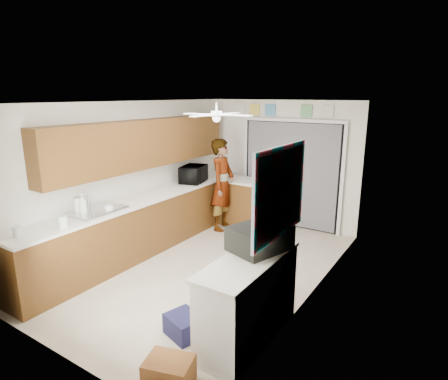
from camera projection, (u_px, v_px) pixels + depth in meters
The scene contains 41 objects.
floor at pixel (210, 267), 5.82m from camera, with size 5.00×5.00×0.00m, color #BEB099.
ceiling at pixel (208, 102), 5.20m from camera, with size 5.00×5.00×0.00m, color white.
wall_back at pixel (280, 163), 7.54m from camera, with size 3.20×3.20×0.00m, color white.
wall_front at pixel (55, 245), 3.47m from camera, with size 3.20×3.20×0.00m, color white.
wall_left at pixel (132, 176), 6.35m from camera, with size 5.00×5.00×0.00m, color white.
wall_right at pixel (314, 206), 4.67m from camera, with size 5.00×5.00×0.00m, color white.
left_base_cabinets at pixel (148, 224), 6.39m from camera, with size 0.60×4.80×0.90m, color brown.
left_countertop at pixel (147, 198), 6.27m from camera, with size 0.62×4.80×0.04m, color white.
upper_cabinets at pixel (146, 144), 6.29m from camera, with size 0.32×4.00×0.80m, color brown.
sink_basin at pixel (98, 211), 5.45m from camera, with size 0.50×0.76×0.06m, color silver.
faucet at pixel (89, 203), 5.52m from camera, with size 0.03×0.03×0.22m, color silver.
peninsula_base at pixel (246, 204), 7.60m from camera, with size 1.00×0.60×0.90m, color brown.
peninsula_top at pixel (246, 181), 7.48m from camera, with size 1.04×0.64×0.04m, color white.
back_opening_recess at pixel (291, 175), 7.43m from camera, with size 2.00×0.06×2.10m, color black.
curtain_panel at pixel (290, 175), 7.40m from camera, with size 1.90×0.03×2.05m, color slate.
door_trim_left at pixel (246, 170), 7.95m from camera, with size 0.06×0.04×2.10m, color white.
door_trim_right at pixel (342, 181), 6.87m from camera, with size 0.06×0.04×2.10m, color white.
door_trim_head at pixel (293, 120), 7.14m from camera, with size 2.10×0.04×0.06m, color white.
header_frame_0 at pixel (255, 110), 7.57m from camera, with size 0.22×0.02×0.22m, color #E8D34D.
header_frame_1 at pixel (270, 110), 7.39m from camera, with size 0.22×0.02×0.22m, color #4C96CC.
header_frame_3 at pixel (306, 111), 6.99m from camera, with size 0.22×0.02×0.22m, color #61AB69.
header_frame_4 at pixel (327, 112), 6.78m from camera, with size 0.22×0.02×0.22m, color beige.
route66_sign at pixel (240, 109), 7.75m from camera, with size 0.22×0.02×0.26m, color silver.
right_counter_base at pixel (249, 301), 4.02m from camera, with size 0.50×1.40×0.90m, color white.
right_counter_top at pixel (249, 261), 3.91m from camera, with size 0.54×1.44×0.04m, color white.
abstract_painting at pixel (280, 192), 3.76m from camera, with size 0.03×1.15×0.95m, color #ED5774.
ceiling_fan at pixel (217, 115), 5.40m from camera, with size 1.14×1.14×0.24m, color white.
microwave at pixel (194, 174), 7.25m from camera, with size 0.59×0.40×0.32m, color black.
soap_bottle at pixel (83, 204), 5.29m from camera, with size 0.12×0.12×0.32m, color silver.
cup at pixel (109, 208), 5.46m from camera, with size 0.13×0.13×0.10m, color white.
jar_a at pixel (63, 222), 4.79m from camera, with size 0.11×0.11×0.16m, color silver.
jar_b at pixel (17, 232), 4.49m from camera, with size 0.09×0.09×0.13m, color silver.
paper_towel_roll at pixel (78, 206), 5.33m from camera, with size 0.11×0.11×0.25m, color white.
suitcase at pixel (260, 238), 4.11m from camera, with size 0.47×0.63×0.27m, color black.
suitcase_rim at pixel (260, 247), 4.14m from camera, with size 0.44×0.58×0.02m, color yellow.
suitcase_lid at pixel (272, 210), 4.29m from camera, with size 0.42×0.03×0.50m, color black.
cardboard_box at pixel (169, 372), 3.43m from camera, with size 0.43×0.32×0.27m, color #9A5A30.
navy_crate at pixel (184, 325), 4.15m from camera, with size 0.39×0.32×0.24m, color #151535.
cabinet_door_panel at pixel (233, 280), 4.88m from camera, with size 0.35×0.03×0.52m, color brown.
man at pixel (222, 185), 7.27m from camera, with size 0.65×0.43×1.79m, color white.
dog at pixel (245, 248), 5.92m from camera, with size 0.26×0.62×0.49m, color black.
Camera 1 is at (3.08, -4.36, 2.61)m, focal length 30.00 mm.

